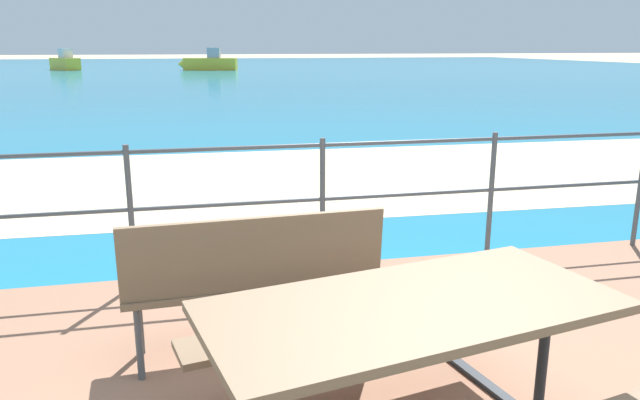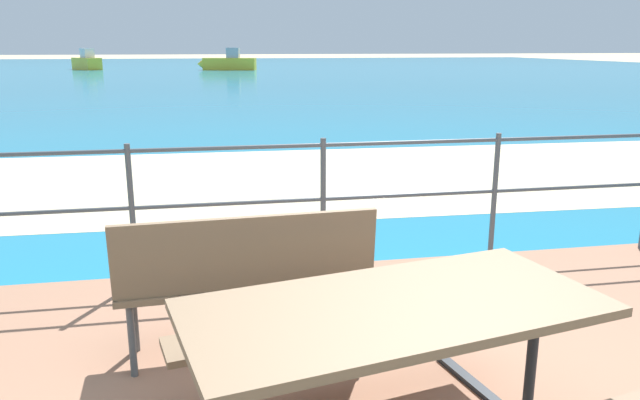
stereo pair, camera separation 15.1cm
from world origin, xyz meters
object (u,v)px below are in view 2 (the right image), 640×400
at_px(picnic_table, 394,345).
at_px(park_bench, 247,271).
at_px(boat_mid, 86,62).
at_px(boat_near, 228,63).

xyz_separation_m(picnic_table, park_bench, (-0.53, 1.11, -0.06)).
relative_size(picnic_table, boat_mid, 0.57).
bearing_deg(picnic_table, park_bench, 103.82).
relative_size(boat_near, boat_mid, 1.28).
distance_m(picnic_table, park_bench, 1.23).
distance_m(park_bench, boat_mid, 47.16).
distance_m(park_bench, boat_near, 43.50).
bearing_deg(boat_near, boat_mid, -0.11).
relative_size(park_bench, boat_mid, 0.43).
bearing_deg(boat_mid, park_bench, 158.42).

